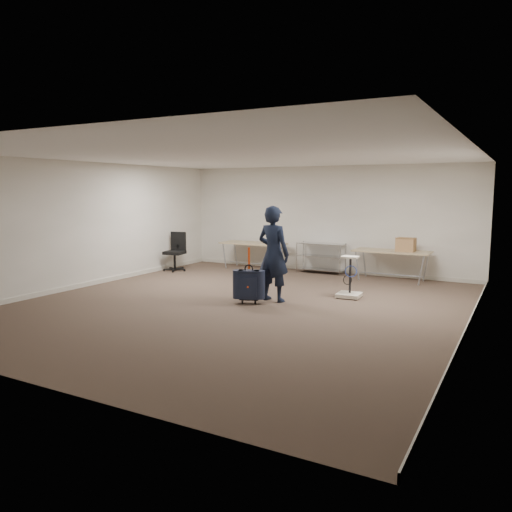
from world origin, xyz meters
The scene contains 10 objects.
ground centered at (0.00, 0.00, 0.00)m, with size 9.00×9.00×0.00m, color #46352A.
room_shell centered at (0.00, 1.38, 0.05)m, with size 8.00×9.00×9.00m.
folding_table_left centered at (-1.90, 3.95, 0.68)m, with size 1.80×0.75×0.73m.
folding_table_right centered at (1.90, 3.95, 0.68)m, with size 1.80×0.75×0.73m.
wire_shelf centered at (0.00, 4.20, 0.44)m, with size 1.22×0.47×0.80m.
person centered at (0.39, 0.61, 0.94)m, with size 0.68×0.45×1.87m, color black.
suitcase centered at (0.10, 0.16, 0.37)m, with size 0.45×0.36×1.09m.
office_chair centered at (-3.62, 2.70, 0.31)m, with size 0.63×0.63×1.04m.
equipment_cart centered at (1.62, 1.61, 0.22)m, with size 0.48×0.48×0.85m.
cardboard_box centered at (2.21, 4.00, 0.89)m, with size 0.42×0.32×0.32m, color olive.
Camera 1 is at (4.71, -8.02, 2.17)m, focal length 35.00 mm.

